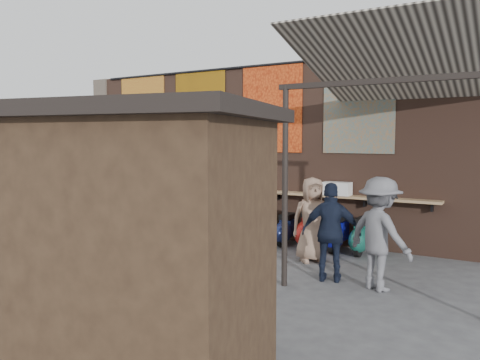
{
  "coord_description": "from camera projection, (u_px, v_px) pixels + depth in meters",
  "views": [
    {
      "loc": [
        5.17,
        -7.12,
        2.28
      ],
      "look_at": [
        0.22,
        1.2,
        1.45
      ],
      "focal_mm": 35.0,
      "sensor_mm": 36.0,
      "label": 1
    }
  ],
  "objects": [
    {
      "name": "ground",
      "position": [
        198.0,
        260.0,
        8.92
      ],
      "size": [
        70.0,
        70.0,
        0.0
      ],
      "primitive_type": "plane",
      "color": "#474749",
      "rests_on": "ground"
    },
    {
      "name": "brick_wall",
      "position": [
        264.0,
        152.0,
        11.06
      ],
      "size": [
        10.0,
        0.4,
        4.0
      ],
      "primitive_type": "cube",
      "color": "brown",
      "rests_on": "ground"
    },
    {
      "name": "pier_left",
      "position": [
        107.0,
        149.0,
        13.71
      ],
      "size": [
        0.5,
        0.5,
        4.0
      ],
      "primitive_type": "cube",
      "color": "#4C4238",
      "rests_on": "ground"
    },
    {
      "name": "eating_counter",
      "position": [
        257.0,
        191.0,
        10.82
      ],
      "size": [
        8.0,
        0.32,
        0.05
      ],
      "primitive_type": "cube",
      "color": "#9E7A51",
      "rests_on": "brick_wall"
    },
    {
      "name": "shelf_box",
      "position": [
        337.0,
        189.0,
        9.8
      ],
      "size": [
        0.57,
        0.31,
        0.27
      ],
      "primitive_type": "cube",
      "color": "white",
      "rests_on": "eating_counter"
    },
    {
      "name": "tapestry_redgold",
      "position": [
        143.0,
        113.0,
        12.62
      ],
      "size": [
        1.5,
        0.02,
        2.0
      ],
      "primitive_type": "cube",
      "color": "maroon",
      "rests_on": "brick_wall"
    },
    {
      "name": "tapestry_sun",
      "position": [
        200.0,
        111.0,
        11.66
      ],
      "size": [
        1.5,
        0.02,
        2.0
      ],
      "primitive_type": "cube",
      "color": "orange",
      "rests_on": "brick_wall"
    },
    {
      "name": "tapestry_orange",
      "position": [
        272.0,
        108.0,
        10.64
      ],
      "size": [
        1.5,
        0.02,
        2.0
      ],
      "primitive_type": "cube",
      "color": "#D5501A",
      "rests_on": "brick_wall"
    },
    {
      "name": "tapestry_multi",
      "position": [
        358.0,
        105.0,
        9.62
      ],
      "size": [
        1.5,
        0.02,
        2.0
      ],
      "primitive_type": "cube",
      "color": "#22677D",
      "rests_on": "brick_wall"
    },
    {
      "name": "hang_rail",
      "position": [
        260.0,
        65.0,
        10.7
      ],
      "size": [
        9.5,
        0.06,
        0.06
      ],
      "primitive_type": "cylinder",
      "rotation": [
        0.0,
        1.57,
        0.0
      ],
      "color": "black",
      "rests_on": "brick_wall"
    },
    {
      "name": "scooter_stool_0",
      "position": [
        149.0,
        214.0,
        12.08
      ],
      "size": [
        0.35,
        0.78,
        0.74
      ],
      "primitive_type": null,
      "color": "#1B154F",
      "rests_on": "ground"
    },
    {
      "name": "scooter_stool_1",
      "position": [
        165.0,
        215.0,
        11.86
      ],
      "size": [
        0.36,
        0.81,
        0.77
      ],
      "primitive_type": null,
      "color": "#0B500B",
      "rests_on": "ground"
    },
    {
      "name": "scooter_stool_2",
      "position": [
        184.0,
        217.0,
        11.54
      ],
      "size": [
        0.35,
        0.78,
        0.74
      ],
      "primitive_type": null,
      "color": "#0C1189",
      "rests_on": "ground"
    },
    {
      "name": "scooter_stool_3",
      "position": [
        205.0,
        219.0,
        11.27
      ],
      "size": [
        0.37,
        0.81,
        0.77
      ],
      "primitive_type": null,
      "color": "maroon",
      "rests_on": "ground"
    },
    {
      "name": "scooter_stool_4",
      "position": [
        221.0,
        222.0,
        10.95
      ],
      "size": [
        0.34,
        0.76,
        0.72
      ],
      "primitive_type": null,
      "color": "black",
      "rests_on": "ground"
    },
    {
      "name": "scooter_stool_5",
      "position": [
        244.0,
        224.0,
        10.7
      ],
      "size": [
        0.34,
        0.75,
        0.72
      ],
      "primitive_type": null,
      "color": "black",
      "rests_on": "ground"
    },
    {
      "name": "scooter_stool_6",
      "position": [
        262.0,
        226.0,
        10.42
      ],
      "size": [
        0.35,
        0.77,
        0.73
      ],
      "primitive_type": null,
      "color": "#0D441F",
      "rests_on": "ground"
    },
    {
      "name": "scooter_stool_7",
      "position": [
        286.0,
        229.0,
        10.15
      ],
      "size": [
        0.32,
        0.71,
        0.68
      ],
      "primitive_type": null,
      "color": "navy",
      "rests_on": "ground"
    },
    {
      "name": "scooter_stool_8",
      "position": [
        310.0,
        229.0,
        9.82
      ],
      "size": [
        0.38,
        0.84,
        0.8
      ],
      "primitive_type": null,
      "color": "#A41A15",
      "rests_on": "ground"
    },
    {
      "name": "scooter_stool_9",
      "position": [
        337.0,
        233.0,
        9.59
      ],
      "size": [
        0.35,
        0.78,
        0.75
      ],
      "primitive_type": null,
      "color": "#0E118D",
      "rests_on": "ground"
    },
    {
      "name": "scooter_stool_10",
      "position": [
        362.0,
        236.0,
        9.31
      ],
      "size": [
        0.34,
        0.76,
        0.72
      ],
      "primitive_type": null,
      "color": "#175F50",
      "rests_on": "ground"
    },
    {
      "name": "diner_left",
      "position": [
        155.0,
        195.0,
        11.98
      ],
      "size": [
        0.64,
        0.43,
        1.74
      ],
      "primitive_type": "imported",
      "rotation": [
        0.0,
        0.0,
        -0.02
      ],
      "color": "#869BC3",
      "rests_on": "ground"
    },
    {
      "name": "diner_right",
      "position": [
        216.0,
        199.0,
        11.03
      ],
      "size": [
        0.89,
        0.71,
        1.78
      ],
      "primitive_type": "imported",
      "rotation": [
        0.0,
        0.0,
        -0.05
      ],
      "color": "#31262C",
      "rests_on": "ground"
    },
    {
      "name": "shopper_navy",
      "position": [
        331.0,
        232.0,
        7.51
      ],
      "size": [
        1.01,
        0.63,
        1.6
      ],
      "primitive_type": "imported",
      "rotation": [
        0.0,
        0.0,
        3.41
      ],
      "color": "#151C30",
      "rests_on": "ground"
    },
    {
      "name": "shopper_grey",
      "position": [
        380.0,
        234.0,
        7.07
      ],
      "size": [
        1.28,
        1.08,
        1.73
      ],
      "primitive_type": "imported",
      "rotation": [
        0.0,
        0.0,
        2.67
      ],
      "color": "slate",
      "rests_on": "ground"
    },
    {
      "name": "shopper_tan",
      "position": [
        312.0,
        219.0,
        8.75
      ],
      "size": [
        0.92,
        0.88,
        1.59
      ],
      "primitive_type": "imported",
      "rotation": [
        0.0,
        0.0,
        0.68
      ],
      "color": "#95745E",
      "rests_on": "ground"
    },
    {
      "name": "market_stall",
      "position": [
        130.0,
        259.0,
        4.17
      ],
      "size": [
        2.55,
        2.11,
        2.45
      ],
      "primitive_type": "cube",
      "rotation": [
        0.0,
        0.0,
        0.2
      ],
      "color": "black",
      "rests_on": "ground"
    },
    {
      "name": "stall_roof",
      "position": [
        127.0,
        114.0,
        4.06
      ],
      "size": [
        2.87,
        2.41,
        0.12
      ],
      "primitive_type": "cube",
      "rotation": [
        0.0,
        0.0,
        0.2
      ],
      "color": "black",
      "rests_on": "market_stall"
    },
    {
      "name": "stall_sign",
      "position": [
        175.0,
        188.0,
        4.95
      ],
      "size": [
        1.18,
        0.27,
        0.5
      ],
      "primitive_type": "cube",
      "rotation": [
        0.0,
        0.0,
        0.2
      ],
      "color": "gold",
      "rests_on": "market_stall"
    },
    {
      "name": "stall_shelf",
      "position": [
        175.0,
        269.0,
        5.02
      ],
      "size": [
        1.86,
        0.47,
        0.06
      ],
      "primitive_type": "cube",
      "rotation": [
        0.0,
        0.0,
        0.2
      ],
      "color": "#473321",
      "rests_on": "market_stall"
    },
    {
      "name": "awning_canvas",
      "position": [
        403.0,
        62.0,
        7.61
      ],
      "size": [
        3.2,
        3.28,
        0.97
      ],
      "primitive_type": "cube",
      "rotation": [
        -0.28,
        0.0,
        0.0
      ],
      "color": "beige",
      "rests_on": "brick_wall"
    },
    {
      "name": "awning_ledger",
      "position": [
        422.0,
        52.0,
        8.93
      ],
      "size": [
        3.3,
        0.08,
        0.12
      ],
      "primitive_type": "cube",
      "color": "#33261C",
      "rests_on": "brick_wall"
    },
    {
      "name": "awning_header",
      "position": [
        379.0,
        81.0,
        6.36
      ],
      "size": [
        3.0,
        0.08,
        0.08
      ],
      "primitive_type": "cube",
      "color": "black",
      "rests_on": "awning_post_left"
    },
    {
      "name": "awning_post_left",
      "position": [
        285.0,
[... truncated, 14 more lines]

